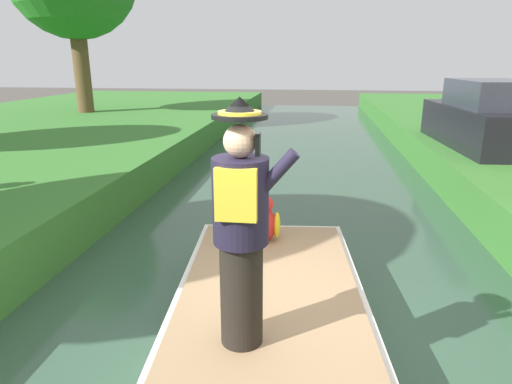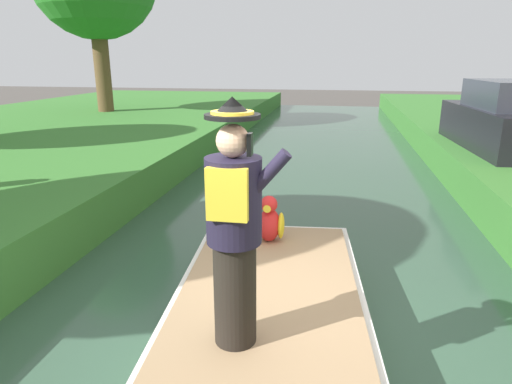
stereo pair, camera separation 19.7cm
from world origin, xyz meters
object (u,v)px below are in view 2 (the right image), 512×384
Objects in this scene: person_pirate at (234,228)px; parrot_plush at (269,221)px; boat at (267,336)px; parked_car_dark at (506,120)px.

person_pirate is 3.25× the size of parrot_plush.
parrot_plush is (-0.20, 1.45, 0.55)m from boat.
person_pirate is at bearing -119.09° from parked_car_dark.
parrot_plush is (-0.05, 1.99, -0.68)m from person_pirate.
boat is 8.55m from parked_car_dark.
person_pirate reaches higher than boat.
person_pirate is at bearing -88.67° from parrot_plush.
parrot_plush is 0.14× the size of parked_car_dark.
boat is at bearing -119.93° from parked_car_dark.
parrot_plush reaches higher than boat.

